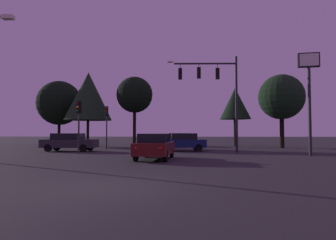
{
  "coord_description": "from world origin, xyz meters",
  "views": [
    {
      "loc": [
        2.15,
        -8.38,
        1.57
      ],
      "look_at": [
        0.41,
        19.2,
        2.77
      ],
      "focal_mm": 31.36,
      "sensor_mm": 36.0,
      "label": 1
    }
  ],
  "objects": [
    {
      "name": "car_crossing_right",
      "position": [
        -7.77,
        15.93,
        0.8
      ],
      "size": [
        4.64,
        1.85,
        1.52
      ],
      "color": "#232328",
      "rests_on": "ground"
    },
    {
      "name": "tree_left_far",
      "position": [
        -9.0,
        24.18,
        5.72
      ],
      "size": [
        5.32,
        5.32,
        8.46
      ],
      "color": "black",
      "rests_on": "ground"
    },
    {
      "name": "ground_plane",
      "position": [
        0.0,
        24.5,
        0.0
      ],
      "size": [
        168.0,
        168.0,
        0.0
      ],
      "primitive_type": "plane",
      "color": "#262326",
      "rests_on": "ground"
    },
    {
      "name": "tree_lot_edge",
      "position": [
        12.02,
        22.64,
        5.26
      ],
      "size": [
        4.68,
        4.68,
        7.63
      ],
      "color": "black",
      "rests_on": "ground"
    },
    {
      "name": "store_sign_illuminated",
      "position": [
        10.52,
        12.05,
        5.15
      ],
      "size": [
        1.42,
        0.42,
        7.04
      ],
      "color": "#232326",
      "rests_on": "ground"
    },
    {
      "name": "traffic_light_corner_right",
      "position": [
        -5.47,
        19.22,
        2.91
      ],
      "size": [
        0.36,
        0.38,
        4.1
      ],
      "color": "#232326",
      "rests_on": "ground"
    },
    {
      "name": "car_crossing_left",
      "position": [
        1.83,
        16.83,
        0.79
      ],
      "size": [
        4.14,
        2.18,
        1.52
      ],
      "color": "#0F1947",
      "rests_on": "ground"
    },
    {
      "name": "traffic_light_corner_left",
      "position": [
        -5.87,
        12.97,
        2.8
      ],
      "size": [
        0.37,
        0.39,
        3.93
      ],
      "color": "#232326",
      "rests_on": "ground"
    },
    {
      "name": "car_nearside_lane",
      "position": [
        0.29,
        8.86,
        0.8
      ],
      "size": [
        2.15,
        4.35,
        1.52
      ],
      "color": "#4C0F0F",
      "rests_on": "ground"
    },
    {
      "name": "tree_right_cluster",
      "position": [
        -3.35,
        22.38,
        5.58
      ],
      "size": [
        3.84,
        3.84,
        7.53
      ],
      "color": "black",
      "rests_on": "ground"
    },
    {
      "name": "tree_center_horizon",
      "position": [
        -13.48,
        26.71,
        5.22
      ],
      "size": [
        5.43,
        5.43,
        7.95
      ],
      "color": "black",
      "rests_on": "ground"
    },
    {
      "name": "traffic_signal_mast_arm",
      "position": [
        4.49,
        15.08,
        5.35
      ],
      "size": [
        5.65,
        0.57,
        7.69
      ],
      "color": "#232326",
      "rests_on": "ground"
    },
    {
      "name": "tree_behind_sign",
      "position": [
        7.74,
        25.51,
        4.89
      ],
      "size": [
        3.52,
        3.52,
        6.74
      ],
      "color": "black",
      "rests_on": "ground"
    },
    {
      "name": "car_far_lane",
      "position": [
        1.37,
        25.62,
        0.79
      ],
      "size": [
        3.76,
        4.29,
        1.52
      ],
      "color": "#232328",
      "rests_on": "ground"
    }
  ]
}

